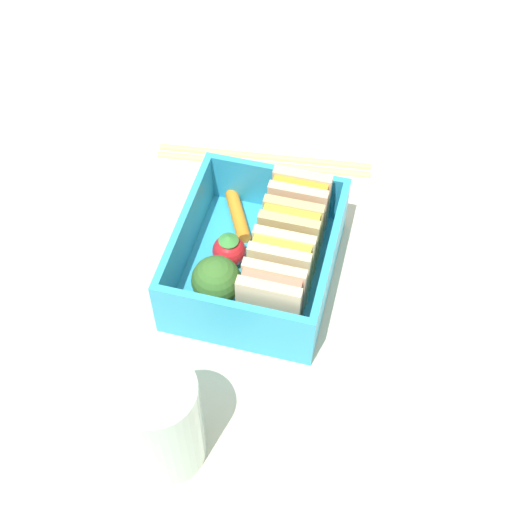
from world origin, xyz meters
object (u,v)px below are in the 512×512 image
sandwich_center_left (290,235)px  strawberry_far_left (229,251)px  sandwich_left (299,206)px  sandwich_center_right (271,300)px  drinking_glass (163,422)px  broccoli_floret (216,281)px  chopstick_pair (264,159)px  carrot_stick_far_left (238,216)px  sandwich_center (281,266)px

sandwich_center_left → strawberry_far_left: bearing=-70.1°
sandwich_left → sandwich_center_right: same height
strawberry_far_left → drinking_glass: (16.81, 0.19, 2.15)cm
broccoli_floret → sandwich_center_right: bearing=82.0°
sandwich_left → broccoli_floret: sandwich_left is taller
sandwich_center_left → sandwich_left: bearing=180.0°
sandwich_left → broccoli_floret: bearing=-26.4°
strawberry_far_left → broccoli_floret: bearing=3.2°
strawberry_far_left → chopstick_pair: size_ratio=0.16×
drinking_glass → carrot_stick_far_left: bearing=-178.1°
sandwich_center_right → broccoli_floret: (-0.65, -4.61, -0.01)cm
sandwich_center_right → drinking_glass: 12.83cm
sandwich_center_right → chopstick_pair: bearing=-164.2°
chopstick_pair → broccoli_floret: bearing=2.0°
sandwich_left → carrot_stick_far_left: sandwich_left is taller
sandwich_left → strawberry_far_left: bearing=-43.7°
strawberry_far_left → drinking_glass: drinking_glass is taller
sandwich_center → drinking_glass: 15.96cm
drinking_glass → sandwich_center_right: bearing=158.7°
sandwich_center → carrot_stick_far_left: (-6.30, -5.38, -2.46)cm
sandwich_left → strawberry_far_left: (5.07, -4.85, -1.52)cm
sandwich_center_right → sandwich_center: bearing=180.0°
sandwich_center → drinking_glass: (15.25, -4.66, 0.62)cm
broccoli_floret → drinking_glass: (12.58, -0.05, 0.64)cm
sandwich_left → broccoli_floret: 10.38cm
sandwich_center_left → carrot_stick_far_left: size_ratio=1.13×
carrot_stick_far_left → broccoli_floret: 9.33cm
sandwich_left → broccoli_floret: (9.30, -4.61, -0.01)cm
sandwich_center_right → broccoli_floret: sandwich_center_right is taller
sandwich_center_right → carrot_stick_far_left: bearing=-150.8°
sandwich_center_left → sandwich_center: 3.32cm
sandwich_center_left → sandwich_center: size_ratio=1.00×
sandwich_left → sandwich_center_left: same height
sandwich_center → sandwich_center_right: 3.32cm
chopstick_pair → strawberry_far_left: bearing=1.7°
sandwich_center → chopstick_pair: sandwich_center is taller
sandwich_center_left → sandwich_center_right: same height
sandwich_left → strawberry_far_left: 7.18cm
sandwich_left → drinking_glass: bearing=-12.0°
broccoli_floret → chopstick_pair: 18.30cm
strawberry_far_left → chopstick_pair: strawberry_far_left is taller
sandwich_center → drinking_glass: size_ratio=0.63×
chopstick_pair → drinking_glass: 30.79cm
sandwich_center_right → drinking_glass: bearing=-21.3°
carrot_stick_far_left → broccoli_floret: broccoli_floret is taller
sandwich_center → sandwich_center_right: same height
sandwich_center → carrot_stick_far_left: sandwich_center is taller
sandwich_left → sandwich_center: size_ratio=1.00×
sandwich_left → chopstick_pair: sandwich_left is taller
sandwich_center_right → carrot_stick_far_left: sandwich_center_right is taller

